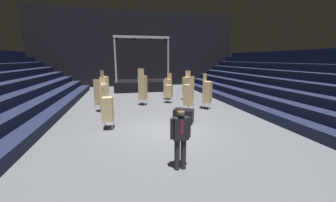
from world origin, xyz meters
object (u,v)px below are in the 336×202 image
at_px(chair_stack_front_right, 100,96).
at_px(chair_stack_mid_left, 169,91).
at_px(stage_riser, 142,84).
at_px(man_with_tie, 181,135).
at_px(chair_stack_mid_right, 107,108).
at_px(chair_stack_rear_centre, 189,94).
at_px(chair_stack_mid_centre, 105,84).
at_px(chair_stack_rear_right, 168,86).
at_px(chair_stack_rear_left, 207,92).
at_px(chair_stack_aisle_left, 143,87).
at_px(chair_stack_aisle_right, 186,85).
at_px(equipment_road_case, 184,116).
at_px(chair_stack_front_left, 104,91).

relative_size(chair_stack_front_right, chair_stack_mid_left, 1.10).
distance_m(stage_riser, man_with_tie, 14.46).
height_order(stage_riser, chair_stack_mid_right, stage_riser).
bearing_deg(chair_stack_rear_centre, chair_stack_mid_left, 64.54).
xyz_separation_m(chair_stack_mid_centre, chair_stack_rear_right, (4.58, -1.75, -0.08)).
bearing_deg(chair_stack_rear_left, chair_stack_aisle_left, -71.57).
height_order(man_with_tie, chair_stack_mid_left, man_with_tie).
bearing_deg(chair_stack_rear_left, chair_stack_mid_left, -93.96).
bearing_deg(chair_stack_mid_left, chair_stack_mid_centre, -90.25).
xyz_separation_m(man_with_tie, chair_stack_rear_right, (1.80, 9.53, -0.02)).
xyz_separation_m(chair_stack_rear_left, chair_stack_rear_right, (-1.67, 3.36, -0.08)).
bearing_deg(chair_stack_mid_centre, chair_stack_mid_right, -31.34).
height_order(chair_stack_front_right, chair_stack_aisle_right, chair_stack_aisle_right).
relative_size(chair_stack_rear_centre, chair_stack_aisle_left, 0.86).
distance_m(chair_stack_rear_left, chair_stack_aisle_left, 4.11).
relative_size(chair_stack_mid_left, chair_stack_aisle_left, 0.72).
xyz_separation_m(chair_stack_mid_right, chair_stack_rear_centre, (4.28, 1.96, 0.08)).
xyz_separation_m(chair_stack_mid_left, equipment_road_case, (-0.30, -4.44, -0.53)).
height_order(chair_stack_mid_left, chair_stack_rear_centre, chair_stack_rear_centre).
xyz_separation_m(stage_riser, chair_stack_mid_centre, (-3.16, -3.17, 0.49)).
distance_m(chair_stack_front_left, chair_stack_rear_left, 6.83).
height_order(chair_stack_mid_left, chair_stack_rear_left, chair_stack_rear_left).
xyz_separation_m(chair_stack_rear_right, chair_stack_aisle_left, (-1.98, -1.47, 0.21)).
distance_m(chair_stack_mid_centre, chair_stack_rear_left, 8.07).
distance_m(man_with_tie, equipment_road_case, 4.19).
bearing_deg(equipment_road_case, chair_stack_mid_left, 86.12).
height_order(chair_stack_front_right, chair_stack_aisle_left, chair_stack_aisle_left).
bearing_deg(chair_stack_mid_centre, chair_stack_front_left, -33.87).
height_order(man_with_tie, chair_stack_rear_right, chair_stack_rear_right).
xyz_separation_m(chair_stack_rear_centre, chair_stack_aisle_left, (-2.33, 2.34, 0.17)).
distance_m(chair_stack_mid_centre, chair_stack_aisle_left, 4.14).
relative_size(chair_stack_rear_right, chair_stack_aisle_right, 0.92).
height_order(chair_stack_mid_left, equipment_road_case, chair_stack_mid_left).
bearing_deg(chair_stack_aisle_left, chair_stack_aisle_right, 53.52).
bearing_deg(chair_stack_front_left, chair_stack_mid_centre, -103.67).
xyz_separation_m(stage_riser, chair_stack_front_left, (-3.07, -5.33, 0.33)).
relative_size(man_with_tie, chair_stack_rear_left, 0.83).
height_order(chair_stack_front_right, chair_stack_mid_left, chair_stack_front_right).
height_order(chair_stack_mid_centre, chair_stack_aisle_right, same).
bearing_deg(man_with_tie, chair_stack_front_left, -74.85).
height_order(chair_stack_front_left, chair_stack_rear_left, chair_stack_rear_left).
bearing_deg(chair_stack_rear_right, chair_stack_rear_left, 174.42).
distance_m(man_with_tie, chair_stack_front_left, 9.50).
height_order(man_with_tie, chair_stack_mid_centre, chair_stack_mid_centre).
relative_size(chair_stack_mid_left, equipment_road_case, 1.90).
relative_size(chair_stack_front_left, chair_stack_mid_centre, 0.84).
relative_size(stage_riser, equipment_road_case, 5.74).
relative_size(chair_stack_front_right, chair_stack_rear_left, 0.88).
height_order(chair_stack_front_left, chair_stack_rear_right, chair_stack_rear_right).
bearing_deg(man_with_tie, chair_stack_rear_centre, -111.95).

